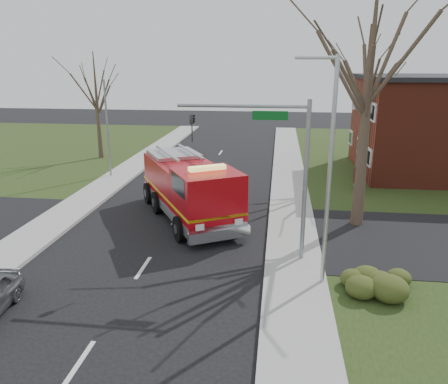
# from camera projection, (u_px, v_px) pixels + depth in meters

# --- Properties ---
(ground) EXTENTS (120.00, 120.00, 0.00)m
(ground) POSITION_uv_depth(u_px,v_px,m) (143.00, 268.00, 18.02)
(ground) COLOR black
(ground) RESTS_ON ground
(sidewalk_right) EXTENTS (2.40, 80.00, 0.15)m
(sidewalk_right) POSITION_uv_depth(u_px,v_px,m) (295.00, 275.00, 17.25)
(sidewalk_right) COLOR gray
(sidewalk_right) RESTS_ON ground
(sidewalk_left) EXTENTS (2.40, 80.00, 0.15)m
(sidewalk_left) POSITION_uv_depth(u_px,v_px,m) (3.00, 258.00, 18.74)
(sidewalk_left) COLOR gray
(sidewalk_left) RESTS_ON ground
(health_center_sign) EXTENTS (0.12, 2.00, 1.40)m
(health_center_sign) POSITION_uv_depth(u_px,v_px,m) (357.00, 179.00, 28.38)
(health_center_sign) COLOR #42100F
(health_center_sign) RESTS_ON ground
(hedge_corner) EXTENTS (2.80, 2.00, 0.90)m
(hedge_corner) POSITION_uv_depth(u_px,v_px,m) (374.00, 280.00, 15.82)
(hedge_corner) COLOR #2E3E16
(hedge_corner) RESTS_ON lawn_right
(bare_tree_near) EXTENTS (6.00, 6.00, 12.00)m
(bare_tree_near) POSITION_uv_depth(u_px,v_px,m) (370.00, 79.00, 20.45)
(bare_tree_near) COLOR #3C3123
(bare_tree_near) RESTS_ON ground
(bare_tree_far) EXTENTS (5.25, 5.25, 10.50)m
(bare_tree_far) POSITION_uv_depth(u_px,v_px,m) (366.00, 88.00, 29.09)
(bare_tree_far) COLOR #3C3123
(bare_tree_far) RESTS_ON ground
(bare_tree_left) EXTENTS (4.50, 4.50, 9.00)m
(bare_tree_left) POSITION_uv_depth(u_px,v_px,m) (96.00, 94.00, 36.64)
(bare_tree_left) COLOR #3C3123
(bare_tree_left) RESTS_ON ground
(traffic_signal_mast) EXTENTS (5.29, 0.18, 6.80)m
(traffic_signal_mast) POSITION_uv_depth(u_px,v_px,m) (274.00, 152.00, 17.47)
(traffic_signal_mast) COLOR gray
(traffic_signal_mast) RESTS_ON ground
(streetlight_pole) EXTENTS (1.48, 0.16, 8.40)m
(streetlight_pole) POSITION_uv_depth(u_px,v_px,m) (328.00, 169.00, 15.38)
(streetlight_pole) COLOR #B7BABF
(streetlight_pole) RESTS_ON ground
(utility_pole_far) EXTENTS (0.14, 0.14, 7.00)m
(utility_pole_far) POSITION_uv_depth(u_px,v_px,m) (108.00, 130.00, 31.14)
(utility_pole_far) COLOR gray
(utility_pole_far) RESTS_ON ground
(fire_engine) EXTENTS (6.86, 9.01, 3.50)m
(fire_engine) POSITION_uv_depth(u_px,v_px,m) (190.00, 190.00, 23.33)
(fire_engine) COLOR #A2070F
(fire_engine) RESTS_ON ground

